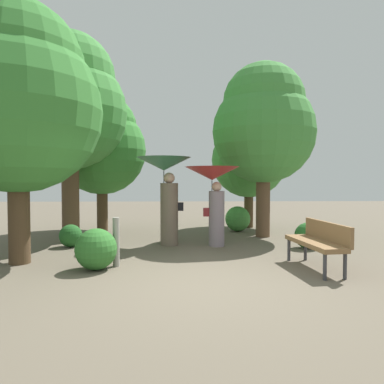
% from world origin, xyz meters
% --- Properties ---
extents(ground_plane, '(40.00, 40.00, 0.00)m').
position_xyz_m(ground_plane, '(0.00, 0.00, 0.00)').
color(ground_plane, brown).
extents(person_left, '(1.30, 1.30, 2.11)m').
position_xyz_m(person_left, '(-0.65, 3.18, 1.55)').
color(person_left, '#6B5B4C').
rests_on(person_left, ground).
extents(person_right, '(1.28, 1.28, 1.88)m').
position_xyz_m(person_right, '(0.48, 3.00, 1.44)').
color(person_right, gray).
rests_on(person_right, ground).
extents(park_bench, '(0.66, 1.55, 0.83)m').
position_xyz_m(park_bench, '(2.15, 0.80, 0.51)').
color(park_bench, '#38383D').
rests_on(park_bench, ground).
extents(tree_near_left, '(3.00, 3.00, 5.43)m').
position_xyz_m(tree_near_left, '(-3.20, 4.08, 3.62)').
color(tree_near_left, brown).
rests_on(tree_near_left, ground).
extents(tree_near_right, '(2.80, 2.80, 4.76)m').
position_xyz_m(tree_near_right, '(1.98, 4.32, 3.12)').
color(tree_near_right, brown).
rests_on(tree_near_right, ground).
extents(tree_mid_left, '(2.69, 2.69, 4.19)m').
position_xyz_m(tree_mid_left, '(-2.70, 5.55, 2.67)').
color(tree_mid_left, '#4C3823').
rests_on(tree_mid_left, ground).
extents(tree_mid_right, '(2.44, 2.44, 3.78)m').
position_xyz_m(tree_mid_right, '(1.94, 6.21, 2.40)').
color(tree_mid_right, '#4C3823').
rests_on(tree_mid_right, ground).
extents(tree_far_back, '(3.10, 3.10, 4.88)m').
position_xyz_m(tree_far_back, '(-3.31, 1.37, 3.12)').
color(tree_far_back, '#4C3823').
rests_on(tree_far_back, ground).
extents(bush_path_left, '(0.76, 0.76, 0.76)m').
position_xyz_m(bush_path_left, '(1.44, 5.34, 0.38)').
color(bush_path_left, '#428C3D').
rests_on(bush_path_left, ground).
extents(bush_path_right, '(0.73, 0.73, 0.73)m').
position_xyz_m(bush_path_right, '(-1.76, 0.85, 0.36)').
color(bush_path_right, '#2D6B28').
rests_on(bush_path_right, ground).
extents(bush_behind_bench, '(0.53, 0.53, 0.53)m').
position_xyz_m(bush_behind_bench, '(-2.86, 2.96, 0.26)').
color(bush_behind_bench, '#235B23').
rests_on(bush_behind_bench, ground).
extents(bush_far_side, '(0.59, 0.59, 0.59)m').
position_xyz_m(bush_far_side, '(2.62, 2.63, 0.30)').
color(bush_far_side, '#235B23').
rests_on(bush_far_side, ground).
extents(path_marker_post, '(0.12, 0.12, 0.89)m').
position_xyz_m(path_marker_post, '(-1.45, 1.09, 0.45)').
color(path_marker_post, gray).
rests_on(path_marker_post, ground).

